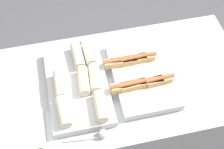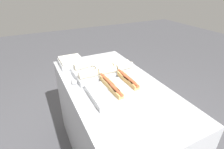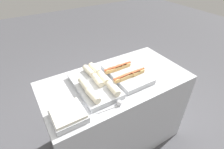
{
  "view_description": "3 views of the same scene",
  "coord_description": "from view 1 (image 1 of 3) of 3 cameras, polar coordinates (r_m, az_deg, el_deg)",
  "views": [
    {
      "loc": [
        -0.26,
        -0.95,
        2.4
      ],
      "look_at": [
        -0.05,
        0.0,
        1.02
      ],
      "focal_mm": 50.0,
      "sensor_mm": 36.0,
      "label": 1
    },
    {
      "loc": [
        1.13,
        -0.58,
        1.72
      ],
      "look_at": [
        -0.05,
        0.0,
        1.02
      ],
      "focal_mm": 28.0,
      "sensor_mm": 36.0,
      "label": 2
    },
    {
      "loc": [
        -0.74,
        -1.15,
        1.98
      ],
      "look_at": [
        -0.05,
        0.0,
        1.02
      ],
      "focal_mm": 28.0,
      "sensor_mm": 36.0,
      "label": 3
    }
  ],
  "objects": [
    {
      "name": "serving_spoon_far",
      "position": [
        1.9,
        -5.8,
        5.56
      ],
      "size": [
        0.23,
        0.05,
        0.05
      ],
      "color": "silver",
      "rests_on": "counter"
    },
    {
      "name": "serving_spoon_near",
      "position": [
        1.58,
        -2.29,
        -10.93
      ],
      "size": [
        0.23,
        0.05,
        0.05
      ],
      "color": "silver",
      "rests_on": "counter"
    },
    {
      "name": "counter",
      "position": [
        2.16,
        1.21,
        -8.21
      ],
      "size": [
        1.46,
        0.76,
        0.94
      ],
      "color": "#B7BABF",
      "rests_on": "ground_plane"
    },
    {
      "name": "tray_side_front",
      "position": [
        1.62,
        -16.69,
        -10.45
      ],
      "size": [
        0.25,
        0.24,
        0.07
      ],
      "color": "#B7BABF",
      "rests_on": "counter"
    },
    {
      "name": "tray_hotdogs",
      "position": [
        1.75,
        5.22,
        0.11
      ],
      "size": [
        0.37,
        0.51,
        0.1
      ],
      "color": "#B7BABF",
      "rests_on": "counter"
    },
    {
      "name": "ground_plane",
      "position": [
        2.59,
        1.03,
        -12.93
      ],
      "size": [
        12.0,
        12.0,
        0.0
      ],
      "primitive_type": "plane",
      "color": "#4C4C51"
    },
    {
      "name": "tray_wraps",
      "position": [
        1.7,
        -6.08,
        -1.84
      ],
      "size": [
        0.32,
        0.54,
        0.11
      ],
      "color": "#B7BABF",
      "rests_on": "counter"
    }
  ]
}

